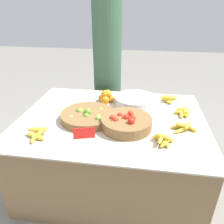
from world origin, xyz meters
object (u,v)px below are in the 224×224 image
object	(u,v)px
metal_bowl	(135,100)
price_sign	(84,133)
vendor_person	(107,68)
lime_bowl	(88,116)
tomato_basket	(126,122)

from	to	relation	value
metal_bowl	price_sign	world-z (taller)	price_sign
metal_bowl	vendor_person	distance (m)	0.67
lime_bowl	price_sign	distance (m)	0.27
price_sign	vendor_person	bearing A→B (deg)	74.61
price_sign	vendor_person	distance (m)	1.18
metal_bowl	price_sign	distance (m)	0.69
metal_bowl	price_sign	size ratio (longest dim) A/B	2.57
price_sign	vendor_person	xyz separation A→B (m)	(-0.04, 1.17, 0.12)
lime_bowl	price_sign	bearing A→B (deg)	-81.23
lime_bowl	vendor_person	size ratio (longest dim) A/B	0.24
lime_bowl	metal_bowl	world-z (taller)	lime_bowl
vendor_person	lime_bowl	bearing A→B (deg)	-90.29
tomato_basket	metal_bowl	xyz separation A→B (m)	(0.04, 0.43, -0.01)
metal_bowl	vendor_person	bearing A→B (deg)	122.27
tomato_basket	vendor_person	world-z (taller)	vendor_person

